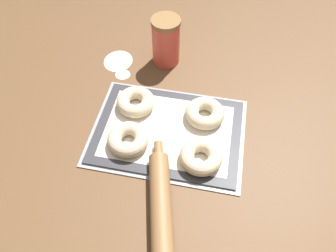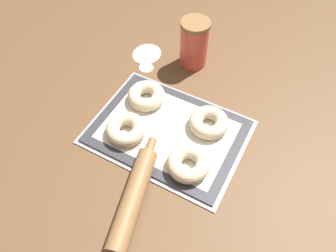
{
  "view_description": "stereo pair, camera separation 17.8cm",
  "coord_description": "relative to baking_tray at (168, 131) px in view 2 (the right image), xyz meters",
  "views": [
    {
      "loc": [
        0.13,
        -0.58,
        0.83
      ],
      "look_at": [
        0.01,
        0.0,
        0.03
      ],
      "focal_mm": 35.0,
      "sensor_mm": 36.0,
      "label": 1
    },
    {
      "loc": [
        0.29,
        -0.52,
        0.83
      ],
      "look_at": [
        0.01,
        0.0,
        0.03
      ],
      "focal_mm": 35.0,
      "sensor_mm": 36.0,
      "label": 2
    }
  ],
  "objects": [
    {
      "name": "bagel_back_right",
      "position": [
        0.1,
        0.07,
        0.03
      ],
      "size": [
        0.12,
        0.12,
        0.04
      ],
      "color": "beige",
      "rests_on": "baking_mat"
    },
    {
      "name": "bagel_front_left",
      "position": [
        -0.11,
        -0.07,
        0.03
      ],
      "size": [
        0.12,
        0.12,
        0.04
      ],
      "color": "beige",
      "rests_on": "baking_mat"
    },
    {
      "name": "rolling_pin",
      "position": [
        0.03,
        -0.25,
        0.02
      ],
      "size": [
        0.13,
        0.38,
        0.06
      ],
      "color": "olive",
      "rests_on": "ground_plane"
    },
    {
      "name": "baking_mat",
      "position": [
        0.0,
        0.0,
        0.01
      ],
      "size": [
        0.45,
        0.32,
        0.0
      ],
      "color": "#333338",
      "rests_on": "baking_tray"
    },
    {
      "name": "flour_patch_near",
      "position": [
        -0.25,
        0.28,
        -0.0
      ],
      "size": [
        0.11,
        0.12,
        0.0
      ],
      "color": "white",
      "rests_on": "ground_plane"
    },
    {
      "name": "ground_plane",
      "position": [
        -0.01,
        -0.0,
        -0.0
      ],
      "size": [
        2.8,
        2.8,
        0.0
      ],
      "primitive_type": "plane",
      "color": "brown"
    },
    {
      "name": "flour_patch_far",
      "position": [
        -0.21,
        0.22,
        -0.0
      ],
      "size": [
        0.05,
        0.05,
        0.0
      ],
      "color": "white",
      "rests_on": "ground_plane"
    },
    {
      "name": "bagel_front_right",
      "position": [
        0.11,
        -0.09,
        0.03
      ],
      "size": [
        0.12,
        0.12,
        0.04
      ],
      "color": "beige",
      "rests_on": "baking_mat"
    },
    {
      "name": "bagel_back_left",
      "position": [
        -0.12,
        0.07,
        0.03
      ],
      "size": [
        0.12,
        0.12,
        0.04
      ],
      "color": "beige",
      "rests_on": "baking_mat"
    },
    {
      "name": "flour_canister",
      "position": [
        -0.07,
        0.32,
        0.08
      ],
      "size": [
        0.1,
        0.1,
        0.18
      ],
      "color": "#DB4C3D",
      "rests_on": "ground_plane"
    },
    {
      "name": "baking_tray",
      "position": [
        0.0,
        0.0,
        0.0
      ],
      "size": [
        0.47,
        0.35,
        0.01
      ],
      "color": "#93969B",
      "rests_on": "ground_plane"
    }
  ]
}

